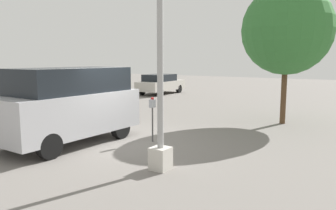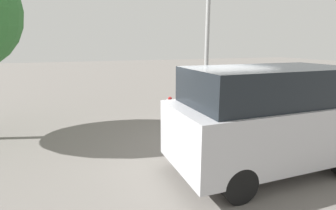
{
  "view_description": "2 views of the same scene",
  "coord_description": "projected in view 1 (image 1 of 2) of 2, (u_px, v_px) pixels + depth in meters",
  "views": [
    {
      "loc": [
        7.57,
        6.92,
        2.66
      ],
      "look_at": [
        -1.37,
        0.89,
        1.15
      ],
      "focal_mm": 35.0,
      "sensor_mm": 36.0,
      "label": 1
    },
    {
      "loc": [
        -3.28,
        -5.91,
        2.89
      ],
      "look_at": [
        -1.01,
        0.2,
        1.36
      ],
      "focal_mm": 28.0,
      "sensor_mm": 36.0,
      "label": 2
    }
  ],
  "objects": [
    {
      "name": "ground_plane",
      "position": [
        121.0,
        144.0,
        10.41
      ],
      "size": [
        80.0,
        80.0,
        0.0
      ],
      "primitive_type": "plane",
      "color": "slate"
    },
    {
      "name": "street_tree",
      "position": [
        287.0,
        30.0,
        13.16
      ],
      "size": [
        3.62,
        3.62,
        5.65
      ],
      "color": "#513823",
      "rests_on": "ground"
    },
    {
      "name": "car_distant",
      "position": [
        161.0,
        83.0,
        25.38
      ],
      "size": [
        4.64,
        2.09,
        1.53
      ],
      "rotation": [
        0.0,
        0.0,
        3.2
      ],
      "color": "#B7B2A8",
      "rests_on": "ground"
    },
    {
      "name": "parking_meter_near",
      "position": [
        152.0,
        109.0,
        10.5
      ],
      "size": [
        0.21,
        0.14,
        1.47
      ],
      "rotation": [
        0.0,
        0.0,
        -0.15
      ],
      "color": "#4C4C4C",
      "rests_on": "ground"
    },
    {
      "name": "parked_van",
      "position": [
        69.0,
        104.0,
        10.31
      ],
      "size": [
        4.55,
        2.05,
        2.4
      ],
      "rotation": [
        0.0,
        0.0,
        0.0
      ],
      "color": "#B2B2B7",
      "rests_on": "ground"
    },
    {
      "name": "lamp_post",
      "position": [
        160.0,
        92.0,
        7.71
      ],
      "size": [
        0.44,
        0.44,
        6.09
      ],
      "color": "beige",
      "rests_on": "ground"
    }
  ]
}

